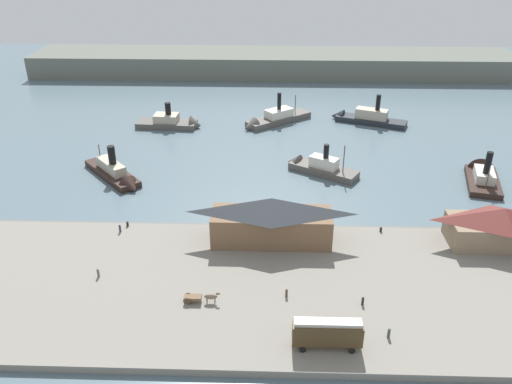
{
  "coord_description": "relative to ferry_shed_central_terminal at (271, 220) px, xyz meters",
  "views": [
    {
      "loc": [
        -0.21,
        -89.07,
        52.83
      ],
      "look_at": [
        -3.34,
        8.17,
        2.0
      ],
      "focal_mm": 36.89,
      "sensor_mm": 36.0,
      "label": 1
    }
  ],
  "objects": [
    {
      "name": "ferry_shed_customs_shed",
      "position": [
        40.44,
        0.48,
        -0.81
      ],
      "size": [
        18.13,
        8.17,
        7.07
      ],
      "color": "#847056",
      "rests_on": "quay_promenade"
    },
    {
      "name": "street_tram",
      "position": [
        7.66,
        -26.24,
        -1.78
      ],
      "size": [
        9.36,
        2.44,
        4.52
      ],
      "color": "#4C381E",
      "rests_on": "quay_promenade"
    },
    {
      "name": "ferry_departing_north",
      "position": [
        47.56,
        28.63,
        -4.42
      ],
      "size": [
        9.9,
        17.02,
        10.7
      ],
      "color": "black",
      "rests_on": "ground"
    },
    {
      "name": "pedestrian_near_east_shed",
      "position": [
        -27.96,
        2.08,
        -3.66
      ],
      "size": [
        0.4,
        0.4,
        1.63
      ],
      "color": "#33384C",
      "rests_on": "quay_promenade"
    },
    {
      "name": "pedestrian_walking_east",
      "position": [
        16.44,
        -24.11,
        -3.64
      ],
      "size": [
        0.42,
        0.42,
        1.68
      ],
      "color": "#3D4C42",
      "rests_on": "quay_promenade"
    },
    {
      "name": "ground_plane",
      "position": [
        0.06,
        9.13,
        -5.6
      ],
      "size": [
        320.0,
        320.0,
        0.0
      ],
      "primitive_type": "plane",
      "color": "slate"
    },
    {
      "name": "ferry_approaching_west",
      "position": [
        -0.05,
        63.64,
        -4.19
      ],
      "size": [
        20.54,
        17.63,
        10.28
      ],
      "color": "#514C47",
      "rests_on": "ground"
    },
    {
      "name": "pedestrian_at_waters_edge",
      "position": [
        -27.88,
        -11.66,
        -3.65
      ],
      "size": [
        0.41,
        0.41,
        1.64
      ],
      "color": "#6B5B4C",
      "rests_on": "quay_promenade"
    },
    {
      "name": "mooring_post_center_east",
      "position": [
        -27.11,
        4.18,
        -3.95
      ],
      "size": [
        0.44,
        0.44,
        0.9
      ],
      "primitive_type": "cylinder",
      "color": "black",
      "rests_on": "quay_promenade"
    },
    {
      "name": "seawall_edge",
      "position": [
        0.06,
        5.53,
        -5.1
      ],
      "size": [
        110.0,
        0.8,
        1.0
      ],
      "primitive_type": "cube",
      "color": "#666159",
      "rests_on": "ground"
    },
    {
      "name": "ferry_shed_central_terminal",
      "position": [
        0.0,
        0.0,
        0.0
      ],
      "size": [
        21.6,
        7.41,
        8.67
      ],
      "color": "brown",
      "rests_on": "quay_promenade"
    },
    {
      "name": "ferry_near_quay",
      "position": [
        26.44,
        65.85,
        -4.08
      ],
      "size": [
        21.98,
        12.27,
        10.12
      ],
      "color": "#23282D",
      "rests_on": "ground"
    },
    {
      "name": "ferry_approaching_east",
      "position": [
        -27.78,
        60.2,
        -4.28
      ],
      "size": [
        18.62,
        7.12,
        9.07
      ],
      "color": "#514C47",
      "rests_on": "ground"
    },
    {
      "name": "horse_cart",
      "position": [
        -10.55,
        -17.46,
        -3.47
      ],
      "size": [
        5.56,
        1.35,
        1.87
      ],
      "color": "brown",
      "rests_on": "quay_promenade"
    },
    {
      "name": "pedestrian_standing_center",
      "position": [
        13.87,
        -17.24,
        -3.69
      ],
      "size": [
        0.38,
        0.38,
        1.55
      ],
      "color": "#232328",
      "rests_on": "quay_promenade"
    },
    {
      "name": "far_headland",
      "position": [
        0.06,
        119.13,
        -1.6
      ],
      "size": [
        180.0,
        24.0,
        8.0
      ],
      "primitive_type": "cube",
      "color": "#60665B",
      "rests_on": "ground"
    },
    {
      "name": "pedestrian_near_west_shed",
      "position": [
        2.47,
        -15.73,
        -3.69
      ],
      "size": [
        0.38,
        0.38,
        1.55
      ],
      "color": "#4C3D33",
      "rests_on": "quay_promenade"
    },
    {
      "name": "mooring_post_center_west",
      "position": [
        20.32,
        3.75,
        -3.95
      ],
      "size": [
        0.44,
        0.44,
        0.9
      ],
      "primitive_type": "cylinder",
      "color": "black",
      "rests_on": "quay_promenade"
    },
    {
      "name": "ferry_moored_east",
      "position": [
        -35.12,
        26.08,
        -4.26
      ],
      "size": [
        17.13,
        18.52,
        9.36
      ],
      "color": "black",
      "rests_on": "ground"
    },
    {
      "name": "quay_promenade",
      "position": [
        0.06,
        -12.87,
        -5.0
      ],
      "size": [
        110.0,
        36.0,
        1.2
      ],
      "primitive_type": "cube",
      "color": "gray",
      "rests_on": "ground"
    },
    {
      "name": "ferry_outer_harbor",
      "position": [
        10.36,
        31.78,
        -4.24
      ],
      "size": [
        17.41,
        13.14,
        9.59
      ],
      "color": "#514C47",
      "rests_on": "ground"
    }
  ]
}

